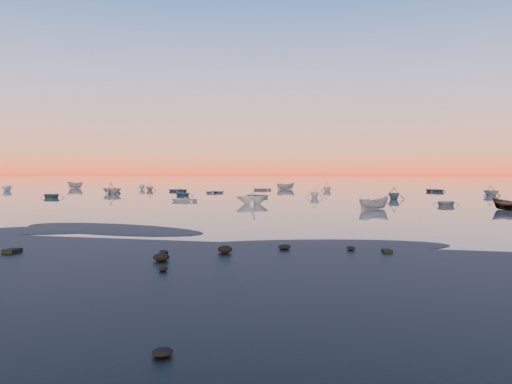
% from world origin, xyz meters
% --- Properties ---
extents(ground, '(600.00, 600.00, 0.00)m').
position_xyz_m(ground, '(0.00, 100.00, 0.00)').
color(ground, '#6C635A').
rests_on(ground, ground).
extents(mud_lobes, '(140.00, 6.00, 0.07)m').
position_xyz_m(mud_lobes, '(0.00, -1.00, 0.01)').
color(mud_lobes, black).
rests_on(mud_lobes, ground).
extents(moored_fleet, '(124.00, 58.00, 1.20)m').
position_xyz_m(moored_fleet, '(0.00, 53.00, 0.00)').
color(moored_fleet, silver).
rests_on(moored_fleet, ground).
extents(boat_near_left, '(3.07, 4.08, 0.94)m').
position_xyz_m(boat_near_left, '(-6.58, 44.05, 0.00)').
color(boat_near_left, slate).
rests_on(boat_near_left, ground).
extents(boat_near_center, '(3.13, 3.72, 1.20)m').
position_xyz_m(boat_near_center, '(10.23, 24.00, 0.00)').
color(boat_near_center, slate).
rests_on(boat_near_center, ground).
extents(boat_near_right, '(3.89, 2.07, 1.31)m').
position_xyz_m(boat_near_right, '(12.91, 43.57, 0.00)').
color(boat_near_right, '#355365').
rests_on(boat_near_right, ground).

